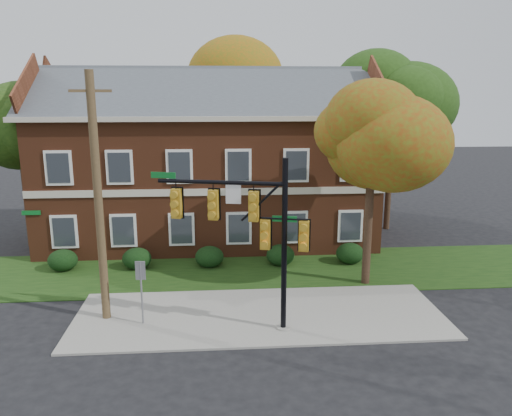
{
  "coord_description": "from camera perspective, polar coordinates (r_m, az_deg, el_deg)",
  "views": [
    {
      "loc": [
        -1.48,
        -16.61,
        8.34
      ],
      "look_at": [
        0.01,
        3.0,
        3.79
      ],
      "focal_mm": 35.0,
      "sensor_mm": 36.0,
      "label": 1
    }
  ],
  "objects": [
    {
      "name": "apartment_building",
      "position": [
        28.77,
        -5.37,
        6.27
      ],
      "size": [
        18.8,
        8.8,
        9.74
      ],
      "color": "brown",
      "rests_on": "ground"
    },
    {
      "name": "hedge_far_left",
      "position": [
        25.71,
        -21.22,
        -5.59
      ],
      "size": [
        1.4,
        1.26,
        1.05
      ],
      "primitive_type": "ellipsoid",
      "color": "black",
      "rests_on": "ground"
    },
    {
      "name": "utility_pole",
      "position": [
        18.67,
        -17.59,
        0.93
      ],
      "size": [
        1.38,
        0.55,
        9.12
      ],
      "rotation": [
        0.0,
        0.0,
        0.33
      ],
      "color": "#4E3C24",
      "rests_on": "ground"
    },
    {
      "name": "grass_strip",
      "position": [
        24.14,
        -0.56,
        -7.14
      ],
      "size": [
        30.0,
        6.0,
        0.04
      ],
      "primitive_type": "cube",
      "color": "#193811",
      "rests_on": "ground"
    },
    {
      "name": "hedge_left",
      "position": [
        24.91,
        -13.46,
        -5.64
      ],
      "size": [
        1.4,
        1.26,
        1.05
      ],
      "primitive_type": "ellipsoid",
      "color": "black",
      "rests_on": "ground"
    },
    {
      "name": "traffic_signal",
      "position": [
        17.27,
        -0.42,
        -1.98
      ],
      "size": [
        5.46,
        1.47,
        6.24
      ],
      "rotation": [
        0.0,
        0.0,
        -0.24
      ],
      "color": "gray",
      "rests_on": "ground"
    },
    {
      "name": "sign_post",
      "position": [
        18.63,
        -13.01,
        -8.27
      ],
      "size": [
        0.36,
        0.07,
        2.48
      ],
      "rotation": [
        0.0,
        0.0,
        -0.04
      ],
      "color": "slate",
      "rests_on": "ground"
    },
    {
      "name": "hedge_far_right",
      "position": [
        25.43,
        10.69,
        -5.12
      ],
      "size": [
        1.4,
        1.26,
        1.05
      ],
      "primitive_type": "ellipsoid",
      "color": "black",
      "rests_on": "ground"
    },
    {
      "name": "tree_left_rear",
      "position": [
        29.35,
        -25.07,
        8.57
      ],
      "size": [
        5.4,
        5.1,
        8.88
      ],
      "color": "black",
      "rests_on": "ground"
    },
    {
      "name": "tree_near_right",
      "position": [
        21.61,
        13.9,
        8.21
      ],
      "size": [
        4.5,
        4.25,
        8.58
      ],
      "color": "black",
      "rests_on": "ground"
    },
    {
      "name": "sidewalk",
      "position": [
        19.52,
        0.43,
        -12.14
      ],
      "size": [
        14.0,
        5.0,
        0.08
      ],
      "primitive_type": "cube",
      "color": "gray",
      "rests_on": "ground"
    },
    {
      "name": "hedge_center",
      "position": [
        24.59,
        -5.35,
        -5.57
      ],
      "size": [
        1.4,
        1.26,
        1.05
      ],
      "primitive_type": "ellipsoid",
      "color": "black",
      "rests_on": "ground"
    },
    {
      "name": "tree_right_rear",
      "position": [
        31.34,
        16.18,
        12.12
      ],
      "size": [
        6.3,
        5.95,
        10.62
      ],
      "color": "black",
      "rests_on": "ground"
    },
    {
      "name": "ground",
      "position": [
        18.65,
        0.7,
        -13.55
      ],
      "size": [
        120.0,
        120.0,
        0.0
      ],
      "primitive_type": "plane",
      "color": "black",
      "rests_on": "ground"
    },
    {
      "name": "hedge_right",
      "position": [
        24.77,
        2.81,
        -5.39
      ],
      "size": [
        1.4,
        1.26,
        1.05
      ],
      "primitive_type": "ellipsoid",
      "color": "black",
      "rests_on": "ground"
    },
    {
      "name": "tree_far_rear",
      "position": [
        36.42,
        -3.13,
        13.79
      ],
      "size": [
        6.84,
        6.46,
        11.52
      ],
      "color": "black",
      "rests_on": "ground"
    }
  ]
}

